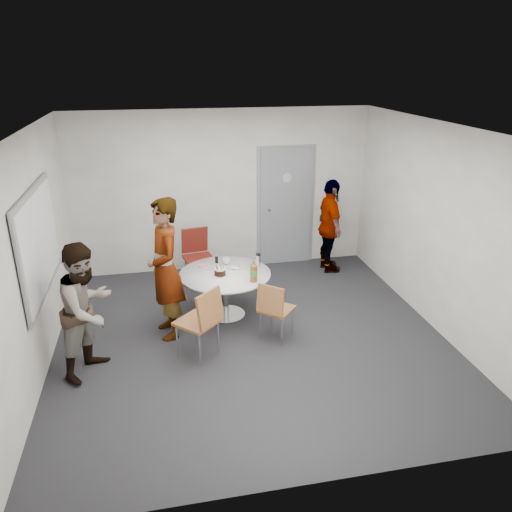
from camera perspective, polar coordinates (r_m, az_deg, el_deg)
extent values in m
plane|color=black|center=(6.67, -0.54, -9.28)|extent=(5.00, 5.00, 0.00)
plane|color=silver|center=(5.77, -0.64, 14.39)|extent=(5.00, 5.00, 0.00)
plane|color=#B8B4AE|center=(8.45, -3.87, 7.36)|extent=(5.00, 0.00, 5.00)
plane|color=#B8B4AE|center=(6.15, -24.09, -0.06)|extent=(0.00, 5.00, 5.00)
plane|color=#B8B4AE|center=(6.98, 20.01, 2.99)|extent=(0.00, 5.00, 5.00)
plane|color=#B8B4AE|center=(3.90, 6.59, -10.71)|extent=(5.00, 0.00, 5.00)
cube|color=slate|center=(8.72, 3.42, 5.61)|extent=(0.90, 0.05, 2.05)
cube|color=gray|center=(8.74, 3.38, 5.65)|extent=(1.02, 0.04, 2.12)
cylinder|color=#B2BFC6|center=(8.56, 3.55, 8.93)|extent=(0.16, 0.01, 0.16)
cylinder|color=silver|center=(8.59, 1.45, 5.36)|extent=(0.04, 0.14, 0.04)
cube|color=gray|center=(6.30, -23.57, 1.47)|extent=(0.03, 1.90, 1.25)
cube|color=white|center=(6.29, -23.39, 1.48)|extent=(0.01, 1.78, 1.13)
cylinder|color=silver|center=(6.93, -3.56, -2.06)|extent=(1.27, 1.27, 0.03)
cylinder|color=silver|center=(7.07, -3.50, -4.44)|extent=(0.09, 0.09, 0.61)
cylinder|color=silver|center=(7.21, -3.45, -6.67)|extent=(0.54, 0.54, 0.02)
cylinder|color=silver|center=(6.85, -4.13, -2.21)|extent=(0.21, 0.21, 0.01)
cylinder|color=black|center=(6.83, -4.14, -1.86)|extent=(0.16, 0.16, 0.08)
cylinder|color=white|center=(6.81, -4.15, -1.45)|extent=(0.16, 0.16, 0.02)
cylinder|color=#935320|center=(6.62, -0.27, -2.01)|extent=(0.10, 0.10, 0.23)
cylinder|color=#41913A|center=(6.61, -0.27, -1.94)|extent=(0.10, 0.10, 0.08)
cone|color=#935320|center=(6.56, -0.27, -0.92)|extent=(0.09, 0.09, 0.05)
cylinder|color=#439242|center=(6.55, -0.27, -0.63)|extent=(0.04, 0.04, 0.02)
imported|color=white|center=(7.21, -3.42, -0.56)|extent=(0.16, 0.16, 0.09)
cylinder|color=black|center=(7.26, -4.53, -0.38)|extent=(0.05, 0.05, 0.11)
cylinder|color=silver|center=(7.08, 0.26, -0.59)|extent=(0.07, 0.07, 0.18)
cylinder|color=black|center=(7.04, 0.26, 0.19)|extent=(0.07, 0.07, 0.03)
cube|color=#DB6D72|center=(7.16, -6.11, -1.11)|extent=(0.14, 0.11, 0.02)
ellipsoid|color=silver|center=(7.04, -2.47, -1.39)|extent=(0.15, 0.15, 0.03)
cube|color=brown|center=(6.11, -6.76, -7.48)|extent=(0.62, 0.62, 0.04)
cube|color=brown|center=(5.88, -5.29, -6.00)|extent=(0.36, 0.36, 0.42)
cylinder|color=silver|center=(6.44, -6.87, -8.23)|extent=(0.02, 0.02, 0.47)
cylinder|color=silver|center=(6.22, -9.01, -9.56)|extent=(0.02, 0.02, 0.47)
cylinder|color=silver|center=(6.25, -4.34, -9.17)|extent=(0.02, 0.02, 0.47)
cylinder|color=silver|center=(6.01, -6.45, -10.59)|extent=(0.02, 0.02, 0.47)
cube|color=brown|center=(6.49, 2.39, -6.08)|extent=(0.54, 0.54, 0.03)
cube|color=brown|center=(6.25, 1.64, -5.05)|extent=(0.33, 0.30, 0.37)
cylinder|color=silver|center=(6.65, 4.19, -7.40)|extent=(0.02, 0.02, 0.41)
cylinder|color=silver|center=(6.77, 1.80, -6.79)|extent=(0.02, 0.02, 0.41)
cylinder|color=silver|center=(6.41, 2.96, -8.59)|extent=(0.02, 0.02, 0.41)
cylinder|color=silver|center=(6.53, 0.51, -7.92)|extent=(0.02, 0.02, 0.41)
cube|color=#5F1913|center=(7.94, -6.55, -0.31)|extent=(0.52, 0.52, 0.04)
cube|color=#5F1913|center=(8.05, -7.03, 1.83)|extent=(0.44, 0.17, 0.43)
cylinder|color=silver|center=(7.83, -7.39, -2.57)|extent=(0.02, 0.02, 0.48)
cylinder|color=silver|center=(7.92, -4.87, -2.19)|extent=(0.02, 0.02, 0.48)
cylinder|color=silver|center=(8.15, -8.04, -1.60)|extent=(0.02, 0.02, 0.48)
cylinder|color=silver|center=(8.24, -5.61, -1.24)|extent=(0.02, 0.02, 0.48)
imported|color=#A5C6EA|center=(6.45, -10.33, -1.51)|extent=(0.57, 0.75, 1.86)
imported|color=white|center=(5.96, -18.73, -5.80)|extent=(0.93, 0.98, 1.59)
imported|color=black|center=(8.50, 8.45, 3.38)|extent=(0.42, 0.95, 1.60)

